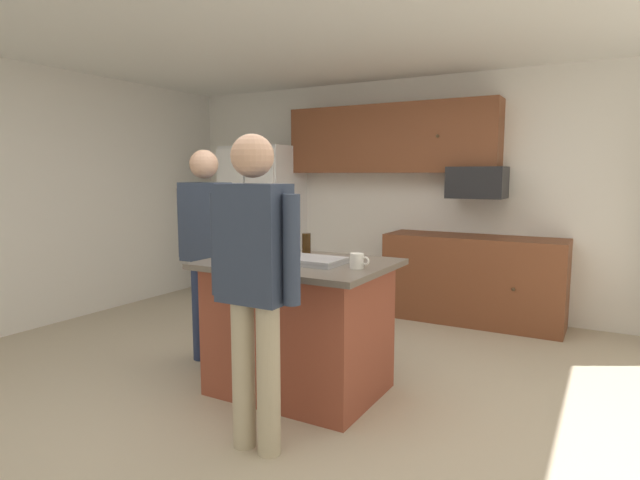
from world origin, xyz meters
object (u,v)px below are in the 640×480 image
microwave_over_range (477,183)px  kitchen_island (299,326)px  person_host_foreground (206,241)px  glass_dark_ale (244,245)px  refrigerator (263,222)px  serving_tray (310,261)px  glass_pilsner (278,242)px  mug_blue_stoneware (357,261)px  glass_stout_tall (265,247)px  person_guest_left (254,272)px  tumbler_amber (306,244)px

microwave_over_range → kitchen_island: 2.69m
person_host_foreground → glass_dark_ale: person_host_foreground is taller
refrigerator → person_host_foreground: 2.37m
microwave_over_range → serving_tray: (-0.53, -2.46, -0.49)m
refrigerator → serving_tray: bearing=-48.6°
microwave_over_range → person_host_foreground: bearing=-125.4°
glass_pilsner → mug_blue_stoneware: (0.83, -0.33, -0.03)m
glass_dark_ale → mug_blue_stoneware: size_ratio=1.26×
microwave_over_range → person_host_foreground: 2.83m
glass_dark_ale → mug_blue_stoneware: (0.93, -0.04, -0.03)m
microwave_over_range → glass_pilsner: size_ratio=3.47×
person_host_foreground → glass_stout_tall: 0.59m
mug_blue_stoneware → refrigerator: bearing=135.8°
refrigerator → person_guest_left: refrigerator is taller
kitchen_island → person_host_foreground: size_ratio=0.73×
kitchen_island → serving_tray: size_ratio=2.85×
tumbler_amber → mug_blue_stoneware: (0.59, -0.35, -0.03)m
tumbler_amber → refrigerator: bearing=132.5°
glass_stout_tall → mug_blue_stoneware: size_ratio=0.91×
refrigerator → kitchen_island: refrigerator is taller
person_guest_left → refrigerator: bearing=19.9°
person_guest_left → tumbler_amber: 1.15m
glass_dark_ale → microwave_over_range: bearing=65.5°
tumbler_amber → glass_pilsner: (-0.24, -0.02, 0.00)m
microwave_over_range → refrigerator: bearing=-177.4°
refrigerator → person_host_foreground: size_ratio=1.09×
kitchen_island → tumbler_amber: (-0.12, 0.30, 0.54)m
mug_blue_stoneware → serving_tray: mug_blue_stoneware is taller
person_host_foreground → glass_dark_ale: bearing=-9.2°
refrigerator → tumbler_amber: (1.83, -2.00, 0.08)m
glass_stout_tall → glass_pilsner: size_ratio=0.74×
person_guest_left → glass_pilsner: bearing=13.1°
person_guest_left → glass_dark_ale: person_guest_left is taller
kitchen_island → person_guest_left: person_guest_left is taller
microwave_over_range → mug_blue_stoneware: microwave_over_range is taller
refrigerator → tumbler_amber: 2.71m
refrigerator → microwave_over_range: size_ratio=3.35×
person_host_foreground → tumbler_amber: size_ratio=10.92×
kitchen_island → glass_dark_ale: 0.71m
microwave_over_range → mug_blue_stoneware: (-0.18, -2.47, -0.47)m
refrigerator → person_guest_left: (2.16, -3.10, 0.08)m
person_host_foreground → glass_stout_tall: bearing=7.1°
tumbler_amber → glass_dark_ale: bearing=-137.2°
person_guest_left → glass_pilsner: 1.22m
microwave_over_range → glass_stout_tall: size_ratio=4.65×
microwave_over_range → glass_stout_tall: microwave_over_range is taller
kitchen_island → glass_stout_tall: (-0.38, 0.13, 0.52)m
person_guest_left → glass_stout_tall: bearing=17.4°
refrigerator → microwave_over_range: bearing=2.6°
refrigerator → mug_blue_stoneware: bearing=-44.2°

